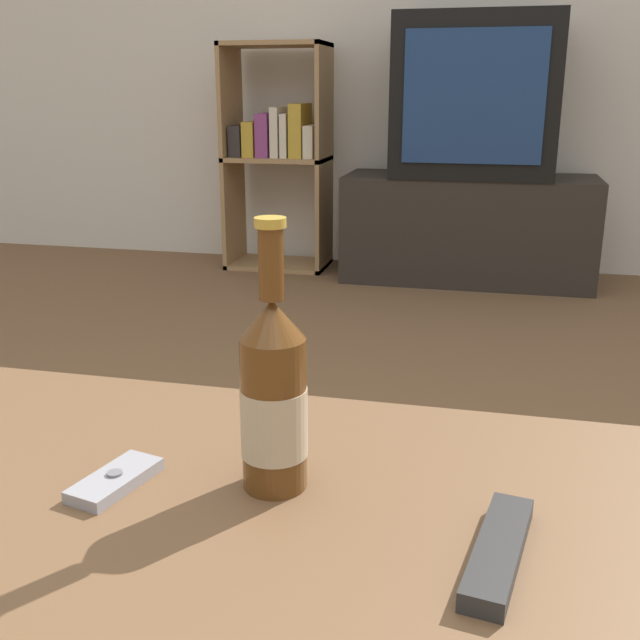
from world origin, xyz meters
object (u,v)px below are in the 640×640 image
at_px(cell_phone, 115,480).
at_px(bookshelf, 278,150).
at_px(television, 476,97).
at_px(tv_stand, 468,229).
at_px(remote_control, 498,551).
at_px(beer_bottle, 274,397).

bearing_deg(cell_phone, bookshelf, 115.95).
relative_size(television, bookshelf, 0.66).
height_order(tv_stand, remote_control, tv_stand).
bearing_deg(bookshelf, beer_bottle, -73.72).
height_order(cell_phone, remote_control, remote_control).
distance_m(beer_bottle, cell_phone, 0.20).
height_order(television, cell_phone, television).
bearing_deg(cell_phone, remote_control, 7.26).
height_order(tv_stand, beer_bottle, beer_bottle).
bearing_deg(television, cell_phone, -95.81).
distance_m(television, bookshelf, 0.93).
xyz_separation_m(television, remote_control, (0.14, -2.72, -0.38)).
distance_m(tv_stand, cell_phone, 2.71).
xyz_separation_m(bookshelf, beer_bottle, (0.79, -2.71, -0.05)).
bearing_deg(bookshelf, tv_stand, -4.50).
relative_size(bookshelf, cell_phone, 8.65).
height_order(bookshelf, remote_control, bookshelf).
distance_m(cell_phone, remote_control, 0.41).
height_order(tv_stand, television, television).
bearing_deg(bookshelf, cell_phone, -77.30).
height_order(bookshelf, cell_phone, bookshelf).
relative_size(tv_stand, remote_control, 6.00).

